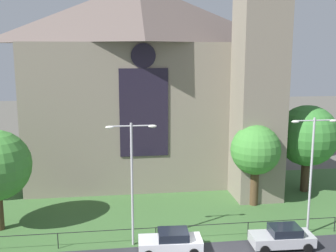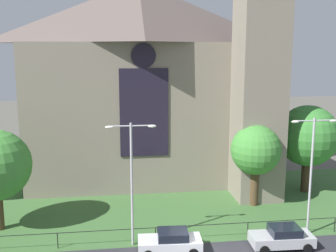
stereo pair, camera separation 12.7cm
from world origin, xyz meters
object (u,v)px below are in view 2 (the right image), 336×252
(church_building, at_px, (148,80))
(parked_car_silver, at_px, (282,237))
(streetlamp_near, at_px, (132,169))
(streetlamp_far, at_px, (312,162))
(tree_right_far, at_px, (308,136))
(parked_car_white, at_px, (170,242))
(tree_right_near, at_px, (256,151))

(church_building, relative_size, parked_car_silver, 6.10)
(church_building, bearing_deg, streetlamp_near, -98.72)
(streetlamp_near, bearing_deg, streetlamp_far, -0.00)
(streetlamp_near, height_order, parked_car_silver, streetlamp_near)
(church_building, xyz_separation_m, streetlamp_near, (-2.37, -15.46, -4.85))
(tree_right_far, height_order, parked_car_white, tree_right_far)
(tree_right_near, bearing_deg, parked_car_white, -138.04)
(tree_right_near, height_order, parked_car_silver, tree_right_near)
(church_building, relative_size, tree_right_near, 3.68)
(tree_right_near, distance_m, streetlamp_far, 6.45)
(church_building, distance_m, tree_right_far, 16.60)
(tree_right_near, relative_size, streetlamp_far, 0.82)
(tree_right_near, xyz_separation_m, streetlamp_near, (-10.81, -6.12, 0.56))
(church_building, bearing_deg, parked_car_white, -89.76)
(tree_right_far, bearing_deg, streetlamp_far, -114.55)
(tree_right_near, height_order, streetlamp_near, streetlamp_near)
(streetlamp_near, xyz_separation_m, parked_car_white, (2.44, -1.40, -4.67))
(church_building, relative_size, streetlamp_far, 3.01)
(tree_right_near, relative_size, tree_right_far, 0.85)
(streetlamp_near, relative_size, parked_car_silver, 2.01)
(church_building, height_order, streetlamp_far, church_building)
(streetlamp_far, bearing_deg, streetlamp_near, 180.00)
(streetlamp_near, bearing_deg, parked_car_white, -29.82)
(parked_car_silver, bearing_deg, streetlamp_near, -7.90)
(tree_right_near, xyz_separation_m, parked_car_silver, (-0.75, -7.88, -4.11))
(tree_right_near, xyz_separation_m, parked_car_white, (-8.36, -7.52, -4.11))
(streetlamp_far, bearing_deg, parked_car_silver, -146.86)
(streetlamp_near, bearing_deg, tree_right_far, 27.85)
(tree_right_near, relative_size, streetlamp_near, 0.83)
(church_building, distance_m, streetlamp_far, 19.23)
(streetlamp_near, xyz_separation_m, streetlamp_far, (12.75, -0.00, 0.04))
(tree_right_near, xyz_separation_m, streetlamp_far, (1.94, -6.12, 0.60))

